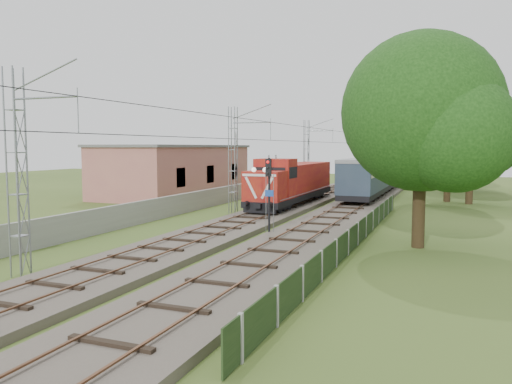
% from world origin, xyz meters
% --- Properties ---
extents(ground, '(140.00, 140.00, 0.00)m').
position_xyz_m(ground, '(0.00, 0.00, 0.00)').
color(ground, '#3E5720').
rests_on(ground, ground).
extents(track_main, '(4.20, 70.00, 0.45)m').
position_xyz_m(track_main, '(0.00, 7.00, 0.18)').
color(track_main, '#6B6054').
rests_on(track_main, ground).
extents(track_side, '(4.20, 80.00, 0.45)m').
position_xyz_m(track_side, '(5.00, 20.00, 0.18)').
color(track_side, '#6B6054').
rests_on(track_side, ground).
extents(catenary, '(3.31, 70.00, 8.00)m').
position_xyz_m(catenary, '(-2.95, 12.00, 4.05)').
color(catenary, gray).
rests_on(catenary, ground).
extents(boundary_wall, '(0.25, 40.00, 1.50)m').
position_xyz_m(boundary_wall, '(-6.50, 12.00, 0.75)').
color(boundary_wall, '#9E9E99').
rests_on(boundary_wall, ground).
extents(station_building, '(8.40, 20.40, 5.22)m').
position_xyz_m(station_building, '(-15.00, 24.00, 2.63)').
color(station_building, '#B57161').
rests_on(station_building, ground).
extents(fence, '(0.12, 32.00, 1.20)m').
position_xyz_m(fence, '(8.00, 3.00, 0.60)').
color(fence, black).
rests_on(fence, ground).
extents(locomotive, '(2.76, 15.76, 4.00)m').
position_xyz_m(locomotive, '(0.00, 17.41, 2.10)').
color(locomotive, black).
rests_on(locomotive, ground).
extents(coach_rake, '(2.89, 64.54, 3.35)m').
position_xyz_m(coach_rake, '(5.00, 49.55, 2.42)').
color(coach_rake, black).
rests_on(coach_rake, ground).
extents(signal_post, '(0.49, 0.38, 4.41)m').
position_xyz_m(signal_post, '(3.02, 3.43, 3.03)').
color(signal_post, black).
rests_on(signal_post, ground).
extents(tree_a, '(8.19, 7.80, 10.61)m').
position_xyz_m(tree_a, '(11.01, 3.59, 6.62)').
color(tree_a, '#3D2D19').
rests_on(tree_a, ground).
extents(tree_b, '(7.60, 7.24, 9.85)m').
position_xyz_m(tree_b, '(13.89, 25.21, 6.15)').
color(tree_b, '#3D2D19').
rests_on(tree_b, ground).
extents(tree_c, '(6.63, 6.31, 8.59)m').
position_xyz_m(tree_c, '(12.04, 26.50, 5.36)').
color(tree_c, '#3D2D19').
rests_on(tree_c, ground).
extents(tree_d, '(8.71, 8.29, 11.28)m').
position_xyz_m(tree_d, '(13.41, 39.96, 7.04)').
color(tree_d, '#3D2D19').
rests_on(tree_d, ground).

